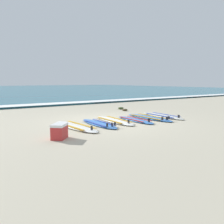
{
  "coord_description": "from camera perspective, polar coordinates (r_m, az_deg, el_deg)",
  "views": [
    {
      "loc": [
        -4.44,
        -7.03,
        1.43
      ],
      "look_at": [
        0.45,
        0.4,
        0.25
      ],
      "focal_mm": 37.41,
      "sensor_mm": 36.0,
      "label": 1
    }
  ],
  "objects": [
    {
      "name": "cooler_box",
      "position": [
        5.97,
        -12.73,
        -4.61
      ],
      "size": [
        0.54,
        0.55,
        0.38
      ],
      "color": "red",
      "rests_on": "ground"
    },
    {
      "name": "surfboard_1",
      "position": [
        7.72,
        -3.24,
        -2.85
      ],
      "size": [
        0.52,
        2.06,
        0.18
      ],
      "color": "#3875CC",
      "rests_on": "ground"
    },
    {
      "name": "surfboard_5",
      "position": [
        9.64,
        12.19,
        -0.92
      ],
      "size": [
        0.59,
        2.2,
        0.18
      ],
      "color": "silver",
      "rests_on": "ground"
    },
    {
      "name": "surfboard_2",
      "position": [
        8.32,
        0.44,
        -2.08
      ],
      "size": [
        0.61,
        2.3,
        0.18
      ],
      "color": "white",
      "rests_on": "ground"
    },
    {
      "name": "seaweed_clump_mid_sand",
      "position": [
        11.94,
        2.17,
        0.94
      ],
      "size": [
        0.31,
        0.25,
        0.11
      ],
      "primitive_type": "ellipsoid",
      "color": "#384723",
      "rests_on": "ground"
    },
    {
      "name": "ground_plane",
      "position": [
        8.44,
        -1.04,
        -2.2
      ],
      "size": [
        80.0,
        80.0,
        0.0
      ],
      "primitive_type": "plane",
      "color": "#B7AD93"
    },
    {
      "name": "wave_foam_strip",
      "position": [
        14.22,
        -14.99,
        1.76
      ],
      "size": [
        80.0,
        1.2,
        0.11
      ],
      "primitive_type": "cube",
      "color": "white",
      "rests_on": "ground"
    },
    {
      "name": "surfboard_4",
      "position": [
        9.11,
        8.99,
        -1.33
      ],
      "size": [
        0.64,
        2.36,
        0.18
      ],
      "color": "#3875CC",
      "rests_on": "ground"
    },
    {
      "name": "surfboard_0",
      "position": [
        7.35,
        -8.98,
        -3.48
      ],
      "size": [
        0.82,
        2.37,
        0.18
      ],
      "color": "white",
      "rests_on": "ground"
    },
    {
      "name": "surfboard_3",
      "position": [
        8.51,
        5.61,
        -1.91
      ],
      "size": [
        0.53,
        1.97,
        0.18
      ],
      "color": "#3875CC",
      "rests_on": "ground"
    },
    {
      "name": "seaweed_clump_near_shoreline",
      "position": [
        11.3,
        3.13,
        0.54
      ],
      "size": [
        0.29,
        0.23,
        0.1
      ],
      "primitive_type": "ellipsoid",
      "color": "#4C4228",
      "rests_on": "ground"
    }
  ]
}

